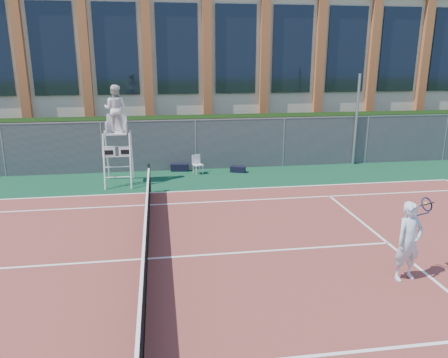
{
  "coord_description": "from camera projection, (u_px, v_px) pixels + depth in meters",
  "views": [
    {
      "loc": [
        0.43,
        -10.05,
        4.88
      ],
      "look_at": [
        2.39,
        3.0,
        1.15
      ],
      "focal_mm": 35.0,
      "sensor_mm": 36.0,
      "label": 1
    }
  ],
  "objects": [
    {
      "name": "ground",
      "position": [
        147.0,
        260.0,
        10.83
      ],
      "size": [
        120.0,
        120.0,
        0.0
      ],
      "primitive_type": "plane",
      "color": "#233814"
    },
    {
      "name": "apron",
      "position": [
        148.0,
        243.0,
        11.78
      ],
      "size": [
        36.0,
        20.0,
        0.01
      ],
      "primitive_type": "cube",
      "color": "#0D3A26",
      "rests_on": "ground"
    },
    {
      "name": "tennis_court",
      "position": [
        147.0,
        259.0,
        10.82
      ],
      "size": [
        23.77,
        10.97,
        0.02
      ],
      "primitive_type": "cube",
      "color": "brown",
      "rests_on": "apron"
    },
    {
      "name": "tennis_net",
      "position": [
        146.0,
        240.0,
        10.68
      ],
      "size": [
        0.1,
        11.3,
        1.1
      ],
      "color": "black",
      "rests_on": "ground"
    },
    {
      "name": "fence",
      "position": [
        150.0,
        147.0,
        18.91
      ],
      "size": [
        40.0,
        0.06,
        2.2
      ],
      "primitive_type": null,
      "color": "#595E60",
      "rests_on": "ground"
    },
    {
      "name": "hedge",
      "position": [
        150.0,
        141.0,
        20.05
      ],
      "size": [
        40.0,
        1.4,
        2.2
      ],
      "primitive_type": "cube",
      "color": "black",
      "rests_on": "ground"
    },
    {
      "name": "building",
      "position": [
        149.0,
        69.0,
        26.79
      ],
      "size": [
        45.0,
        10.6,
        8.22
      ],
      "color": "beige",
      "rests_on": "ground"
    },
    {
      "name": "steel_pole",
      "position": [
        356.0,
        120.0,
        19.89
      ],
      "size": [
        0.12,
        0.12,
        4.13
      ],
      "primitive_type": "cylinder",
      "color": "#9EA0A5",
      "rests_on": "ground"
    },
    {
      "name": "umpire_chair",
      "position": [
        116.0,
        112.0,
        16.6
      ],
      "size": [
        1.09,
        1.67,
        3.89
      ],
      "color": "white",
      "rests_on": "ground"
    },
    {
      "name": "plastic_chair",
      "position": [
        197.0,
        163.0,
        18.67
      ],
      "size": [
        0.48,
        0.49,
        0.81
      ],
      "color": "silver",
      "rests_on": "apron"
    },
    {
      "name": "sports_bag_near",
      "position": [
        180.0,
        167.0,
        19.15
      ],
      "size": [
        0.79,
        0.4,
        0.32
      ],
      "primitive_type": "cube",
      "rotation": [
        0.0,
        0.0,
        -0.14
      ],
      "color": "black",
      "rests_on": "apron"
    },
    {
      "name": "sports_bag_far",
      "position": [
        238.0,
        169.0,
        18.95
      ],
      "size": [
        0.71,
        0.49,
        0.26
      ],
      "primitive_type": "cube",
      "rotation": [
        0.0,
        0.0,
        -0.37
      ],
      "color": "black",
      "rests_on": "apron"
    },
    {
      "name": "tennis_player",
      "position": [
        409.0,
        241.0,
        9.62
      ],
      "size": [
        1.04,
        0.74,
        1.82
      ],
      "color": "silver",
      "rests_on": "tennis_court"
    }
  ]
}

